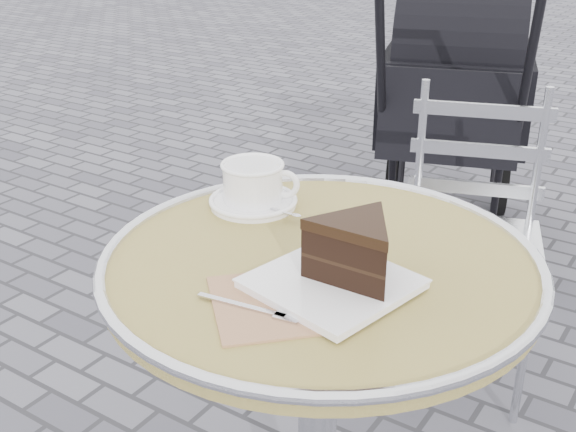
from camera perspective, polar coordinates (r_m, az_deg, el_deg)
The scene contains 5 objects.
cafe_table at distance 1.25m, azimuth 2.48°, elevation -9.99°, with size 0.72×0.72×0.74m.
cappuccino_set at distance 1.35m, azimuth -2.70°, elevation 2.31°, with size 0.19×0.16×0.08m.
cake_plate_set at distance 1.06m, azimuth 4.78°, elevation -3.29°, with size 0.31×0.34×0.11m.
bistro_chair at distance 1.99m, azimuth 14.47°, elevation 0.96°, with size 0.47×0.47×0.81m.
baby_stroller at distance 2.82m, azimuth 12.87°, elevation 8.15°, with size 0.81×1.18×1.13m.
Camera 1 is at (0.52, -0.89, 1.28)m, focal length 45.00 mm.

